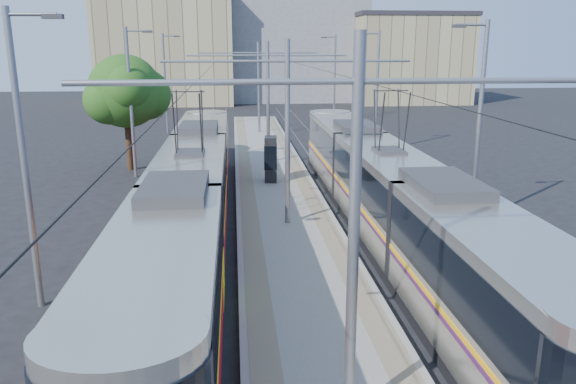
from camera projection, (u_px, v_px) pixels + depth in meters
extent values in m
plane|color=black|center=(317.00, 328.00, 14.47)|extent=(160.00, 160.00, 0.00)
cube|color=gray|center=(272.00, 175.00, 30.80)|extent=(4.00, 50.00, 0.30)
cube|color=gray|center=(246.00, 173.00, 30.63)|extent=(0.70, 50.00, 0.01)
cube|color=gray|center=(298.00, 172.00, 30.90)|extent=(0.70, 50.00, 0.01)
cube|color=gray|center=(193.00, 179.00, 30.44)|extent=(0.07, 70.00, 0.03)
cube|color=gray|center=(219.00, 179.00, 30.57)|extent=(0.07, 70.00, 0.03)
cube|color=gray|center=(324.00, 176.00, 31.10)|extent=(0.07, 70.00, 0.03)
cube|color=gray|center=(349.00, 176.00, 31.24)|extent=(0.07, 70.00, 0.03)
cube|color=black|center=(194.00, 236.00, 20.82)|extent=(2.30, 27.56, 0.40)
cube|color=#BCB7AC|center=(192.00, 193.00, 20.40)|extent=(2.40, 25.96, 2.90)
cube|color=black|center=(191.00, 180.00, 20.27)|extent=(2.43, 25.96, 1.30)
cube|color=#F4A50C|center=(192.00, 204.00, 20.50)|extent=(2.43, 25.96, 0.12)
cube|color=#AE091B|center=(193.00, 217.00, 20.63)|extent=(2.42, 25.96, 1.10)
cube|color=#2D2D30|center=(190.00, 150.00, 20.00)|extent=(1.68, 3.00, 0.30)
cube|color=black|center=(385.00, 232.00, 21.24)|extent=(2.30, 27.24, 0.40)
cube|color=beige|center=(387.00, 190.00, 20.82)|extent=(2.40, 25.64, 2.90)
cube|color=black|center=(388.00, 177.00, 20.69)|extent=(2.43, 25.64, 1.30)
cube|color=#F4A40C|center=(387.00, 201.00, 20.92)|extent=(2.43, 25.64, 0.12)
cube|color=#421448|center=(386.00, 204.00, 20.96)|extent=(2.43, 25.64, 0.10)
cube|color=#2D2D30|center=(389.00, 148.00, 20.41)|extent=(1.68, 3.00, 0.30)
cylinder|color=gray|center=(354.00, 241.00, 9.66)|extent=(0.20, 0.20, 7.00)
cylinder|color=gray|center=(359.00, 81.00, 8.97)|extent=(9.20, 0.10, 0.10)
cylinder|color=gray|center=(288.00, 134.00, 21.21)|extent=(0.20, 0.20, 7.00)
cylinder|color=gray|center=(287.00, 61.00, 20.53)|extent=(9.20, 0.10, 0.10)
cylinder|color=gray|center=(268.00, 103.00, 32.77)|extent=(0.20, 0.20, 7.00)
cylinder|color=gray|center=(268.00, 55.00, 32.08)|extent=(9.20, 0.10, 0.10)
cylinder|color=gray|center=(259.00, 88.00, 44.32)|extent=(0.20, 0.20, 7.00)
cylinder|color=gray|center=(258.00, 53.00, 43.64)|extent=(9.20, 0.10, 0.10)
cylinder|color=black|center=(202.00, 75.00, 29.10)|extent=(0.02, 70.00, 0.02)
cylinder|color=black|center=(339.00, 75.00, 29.77)|extent=(0.02, 70.00, 0.02)
cylinder|color=gray|center=(25.00, 166.00, 14.69)|extent=(0.18, 0.18, 8.00)
cube|color=#2D2D30|center=(53.00, 16.00, 13.84)|extent=(0.50, 0.22, 0.12)
cylinder|color=gray|center=(131.00, 104.00, 30.09)|extent=(0.18, 0.18, 8.00)
cube|color=#2D2D30|center=(147.00, 32.00, 29.25)|extent=(0.50, 0.22, 0.12)
cylinder|color=gray|center=(165.00, 84.00, 45.50)|extent=(0.18, 0.18, 8.00)
cube|color=#2D2D30|center=(177.00, 36.00, 44.65)|extent=(0.50, 0.22, 0.12)
cylinder|color=gray|center=(479.00, 126.00, 21.85)|extent=(0.18, 0.18, 8.00)
cube|color=#2D2D30|center=(459.00, 26.00, 20.80)|extent=(0.50, 0.22, 0.12)
cylinder|color=gray|center=(377.00, 93.00, 37.26)|extent=(0.18, 0.18, 8.00)
cube|color=#2D2D30|center=(363.00, 34.00, 36.21)|extent=(0.50, 0.22, 0.12)
cylinder|color=gray|center=(335.00, 79.00, 52.67)|extent=(0.18, 0.18, 8.00)
cube|color=#2D2D30|center=(324.00, 38.00, 51.62)|extent=(0.50, 0.22, 0.12)
cube|color=black|center=(271.00, 159.00, 28.51)|extent=(0.69, 1.05, 2.30)
cube|color=black|center=(271.00, 156.00, 28.47)|extent=(0.73, 1.10, 1.20)
cylinder|color=#382314|center=(129.00, 147.00, 32.49)|extent=(0.38, 0.38, 2.75)
sphere|color=#1E4C15|center=(125.00, 91.00, 31.69)|extent=(4.12, 4.12, 4.12)
sphere|color=#1E4C15|center=(146.00, 95.00, 32.51)|extent=(2.92, 2.92, 2.92)
cube|color=tan|center=(168.00, 51.00, 69.70)|extent=(16.00, 12.00, 12.75)
cube|color=gray|center=(292.00, 46.00, 74.89)|extent=(18.00, 14.00, 13.92)
cube|color=tan|center=(407.00, 60.00, 70.85)|extent=(14.00, 10.00, 10.45)
cube|color=#262328|center=(410.00, 15.00, 69.46)|extent=(14.28, 10.20, 0.50)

